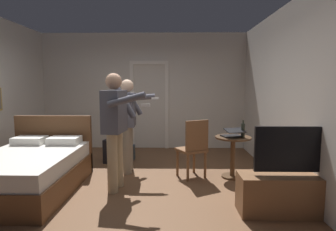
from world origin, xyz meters
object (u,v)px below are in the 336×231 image
Objects in this scene: bed at (30,170)px; side_table at (233,150)px; laptop at (233,134)px; bottle_on_table at (243,130)px; tv_flatscreen at (292,189)px; person_blue_shirt at (115,123)px; suitcase_dark at (120,153)px; suitcase_small at (117,151)px; wooden_chair at (194,146)px; person_striped_shirt at (128,119)px.

bed reaches higher than side_table.
laptop is 0.18m from bottle_on_table.
person_blue_shirt reaches higher than tv_flatscreen.
bottle_on_table is at bearing -25.38° from suitcase_dark.
tv_flatscreen is 0.73× the size of person_blue_shirt.
bottle_on_table is 0.60× the size of suitcase_small.
wooden_chair reaches higher than bottle_on_table.
bed is 3.20m from laptop.
tv_flatscreen is 1.41m from side_table.
laptop reaches higher than suitcase_dark.
laptop is (-0.02, -0.04, 0.28)m from side_table.
person_blue_shirt reaches higher than laptop.
person_blue_shirt is (-1.19, -0.53, 0.47)m from wooden_chair.
person_blue_shirt is at bearing 161.90° from tv_flatscreen.
person_striped_shirt is 1.14m from suitcase_dark.
laptop is at bearing 166.24° from bottle_on_table.
person_striped_shirt reaches higher than bed.
side_table is 0.39m from bottle_on_table.
tv_flatscreen is at bearing -31.33° from suitcase_small.
person_blue_shirt reaches higher than suitcase_small.
wooden_chair is 1.66× the size of suitcase_dark.
wooden_chair reaches higher than side_table.
suitcase_dark is at bearing 143.03° from wooden_chair.
wooden_chair is (-0.80, 0.03, -0.28)m from bottle_on_table.
suitcase_small is at bearing 56.94° from bed.
wooden_chair reaches higher than suitcase_small.
person_striped_shirt reaches higher than side_table.
bottle_on_table reaches higher than side_table.
laptop is (-0.45, 1.29, 0.45)m from tv_flatscreen.
tv_flatscreen is 2.66× the size of suitcase_small.
bottle_on_table is at bearing -1.87° from wooden_chair.
suitcase_dark is at bearing 58.68° from bed.
wooden_chair is (-0.66, -0.05, 0.08)m from side_table.
tv_flatscreen reaches higher than suitcase_small.
side_table is 0.67m from wooden_chair.
suitcase_dark is at bearing 153.60° from bottle_on_table.
bed is at bearing -169.22° from laptop.
person_blue_shirt is at bearing -69.65° from suitcase_small.
bottle_on_table is at bearing 14.08° from person_blue_shirt.
bed is 1.75m from person_striped_shirt.
tv_flatscreen is 4.40× the size of bottle_on_table.
person_blue_shirt is 2.91× the size of suitcase_dark.
suitcase_dark is 1.25× the size of suitcase_small.
tv_flatscreen is at bearing -49.29° from wooden_chair.
suitcase_small is at bearing 118.92° from person_striped_shirt.
side_table is at bearing 150.26° from bottle_on_table.
suitcase_dark is (-2.09, 1.08, -0.60)m from laptop.
suitcase_small is (-2.27, 0.98, -0.59)m from bottle_on_table.
person_striped_shirt is (-1.14, 0.35, 0.41)m from wooden_chair.
laptop is at bearing 10.78° from bed.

